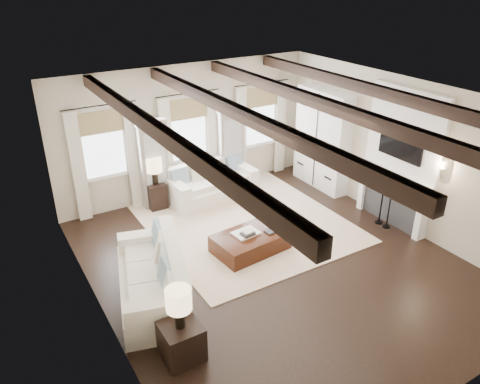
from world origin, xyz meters
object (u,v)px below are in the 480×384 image
ottoman (250,242)px  side_table_back (156,196)px  sofa_back (211,184)px  side_table_front (181,341)px  sofa_left (156,279)px

ottoman → side_table_back: (-0.90, 2.72, 0.12)m
sofa_back → ottoman: bearing=-100.2°
sofa_back → side_table_front: 5.21m
side_table_back → side_table_front: bearing=-107.7°
side_table_front → side_table_back: size_ratio=0.91×
sofa_left → side_table_front: 1.46m
side_table_front → side_table_back: 4.83m
sofa_left → ottoman: bearing=11.5°
ottoman → side_table_back: size_ratio=2.31×
sofa_left → ottoman: (2.17, 0.44, -0.21)m
side_table_front → side_table_back: (1.47, 4.60, 0.03)m
sofa_back → sofa_left: 3.94m
sofa_back → side_table_back: size_ratio=3.50×
sofa_left → side_table_front: bearing=-97.8°
sofa_back → sofa_left: bearing=-131.7°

